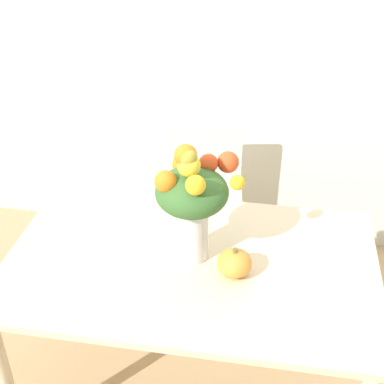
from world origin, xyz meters
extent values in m
cube|color=silver|center=(0.00, 1.26, 1.35)|extent=(8.00, 0.06, 2.70)
cube|color=beige|center=(0.00, 0.00, 0.74)|extent=(1.43, 0.88, 0.03)
cylinder|color=beige|center=(-0.66, -0.38, 0.36)|extent=(0.06, 0.06, 0.73)
cylinder|color=beige|center=(-0.66, 0.38, 0.36)|extent=(0.06, 0.06, 0.73)
cylinder|color=beige|center=(0.66, 0.38, 0.36)|extent=(0.06, 0.06, 0.73)
cylinder|color=silver|center=(0.00, 0.03, 0.88)|extent=(0.13, 0.13, 0.24)
cylinder|color=silver|center=(0.00, 0.03, 0.81)|extent=(0.11, 0.11, 0.11)
cylinder|color=#38662D|center=(0.03, 0.03, 0.91)|extent=(0.00, 0.01, 0.29)
cylinder|color=#38662D|center=(0.01, 0.05, 0.91)|extent=(0.01, 0.01, 0.29)
cylinder|color=#38662D|center=(-0.02, 0.04, 0.91)|extent=(0.00, 0.01, 0.29)
cylinder|color=#38662D|center=(-0.02, 0.02, 0.91)|extent=(0.00, 0.00, 0.29)
cylinder|color=#38662D|center=(0.01, 0.01, 0.91)|extent=(0.01, 0.01, 0.29)
ellipsoid|color=#38662D|center=(0.00, 0.03, 1.05)|extent=(0.27, 0.27, 0.16)
sphere|color=orange|center=(-0.08, -0.02, 1.12)|extent=(0.08, 0.08, 0.08)
sphere|color=#D64C23|center=(0.12, 0.15, 1.12)|extent=(0.08, 0.08, 0.08)
sphere|color=orange|center=(-0.05, 0.14, 1.10)|extent=(0.08, 0.08, 0.08)
sphere|color=yellow|center=(0.03, -0.06, 1.14)|extent=(0.07, 0.07, 0.07)
sphere|color=#D64C23|center=(0.05, 0.12, 1.12)|extent=(0.07, 0.07, 0.07)
sphere|color=yellow|center=(0.16, 0.03, 1.11)|extent=(0.06, 0.06, 0.06)
sphere|color=yellow|center=(-0.01, 0.00, 1.18)|extent=(0.08, 0.08, 0.08)
sphere|color=orange|center=(-0.02, 0.01, 1.21)|extent=(0.08, 0.08, 0.08)
sphere|color=#AD9E33|center=(-0.01, 0.00, 1.21)|extent=(0.07, 0.07, 0.07)
sphere|color=yellow|center=(-0.06, 0.18, 1.09)|extent=(0.06, 0.06, 0.06)
ellipsoid|color=gold|center=(0.17, -0.05, 0.81)|extent=(0.13, 0.13, 0.10)
cylinder|color=brown|center=(0.17, -0.05, 0.86)|extent=(0.02, 0.02, 0.02)
cube|color=silver|center=(-0.06, 0.77, 0.46)|extent=(0.46, 0.46, 0.02)
cylinder|color=silver|center=(-0.22, 0.58, 0.23)|extent=(0.04, 0.04, 0.45)
cylinder|color=silver|center=(0.12, 0.61, 0.23)|extent=(0.04, 0.04, 0.45)
cylinder|color=silver|center=(-0.25, 0.92, 0.23)|extent=(0.04, 0.04, 0.45)
cylinder|color=silver|center=(0.09, 0.95, 0.23)|extent=(0.04, 0.04, 0.45)
cube|color=silver|center=(-0.08, 0.97, 0.68)|extent=(0.40, 0.06, 0.41)
camera|label=1|loc=(0.27, -1.58, 2.09)|focal=50.00mm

